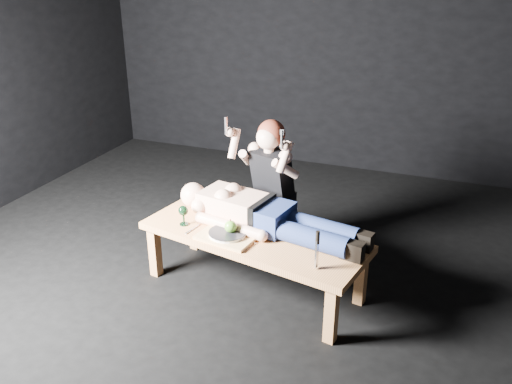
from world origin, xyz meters
The scene contains 13 objects.
ground centered at (0.00, 0.00, 0.00)m, with size 5.00×5.00×0.00m, color black.
back_wall centered at (0.00, 2.50, 1.50)m, with size 5.00×5.00×0.00m, color black.
table centered at (0.29, -0.20, 0.23)m, with size 1.61×0.60×0.45m, color #D08E4B.
lying_man centered at (0.36, -0.09, 0.57)m, with size 1.53×0.47×0.25m, color #E1AD95, non-canonical shape.
kneeling_woman centered at (0.27, 0.38, 0.59)m, with size 0.62×0.70×1.17m, color black, non-canonical shape.
serving_tray centered at (0.15, -0.32, 0.46)m, with size 0.39×0.28×0.02m, color tan.
plate centered at (0.15, -0.32, 0.48)m, with size 0.26×0.26×0.02m, color white.
apple centered at (0.17, -0.31, 0.54)m, with size 0.08×0.08×0.08m, color #3B9329.
goblet centered at (-0.23, -0.25, 0.53)m, with size 0.07×0.07×0.15m, color black, non-canonical shape.
fork_flat centered at (-0.13, -0.29, 0.45)m, with size 0.02×0.17×0.01m, color #B2B2B7.
knife_flat centered at (0.29, -0.38, 0.45)m, with size 0.02×0.17×0.01m, color #B2B2B7.
spoon_flat centered at (0.30, -0.28, 0.45)m, with size 0.02×0.17×0.01m, color #B2B2B7.
carving_knife centered at (0.83, -0.48, 0.58)m, with size 0.03×0.04×0.26m, color #B2B2B7, non-canonical shape.
Camera 1 is at (1.50, -3.27, 2.23)m, focal length 37.33 mm.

